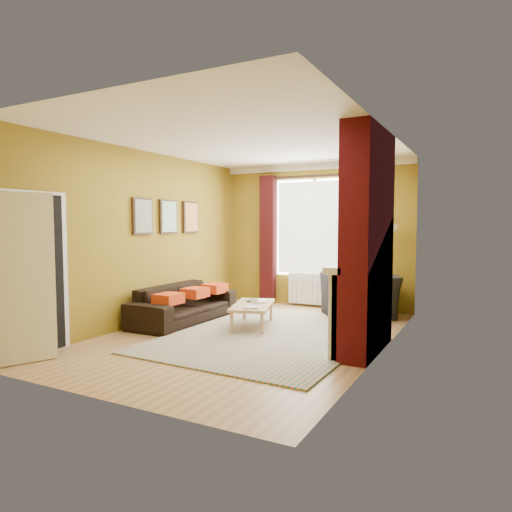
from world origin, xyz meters
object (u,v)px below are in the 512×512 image
object	(u,v)px
floor_lamp	(392,244)
coffee_table	(253,306)
wicker_stool	(342,300)
armchair	(359,296)
sofa	(184,303)

from	to	relation	value
floor_lamp	coffee_table	bearing A→B (deg)	-132.69
wicker_stool	floor_lamp	size ratio (longest dim) A/B	0.30
coffee_table	floor_lamp	distance (m)	2.74
armchair	coffee_table	world-z (taller)	armchair
armchair	coffee_table	size ratio (longest dim) A/B	0.94
armchair	floor_lamp	size ratio (longest dim) A/B	0.72
wicker_stool	floor_lamp	distance (m)	1.37
sofa	armchair	xyz separation A→B (m)	(2.49, 1.70, 0.07)
floor_lamp	sofa	bearing A→B (deg)	-145.72
coffee_table	floor_lamp	xyz separation A→B (m)	(1.75, 1.89, 0.94)
floor_lamp	armchair	bearing A→B (deg)	-145.76
armchair	wicker_stool	bearing A→B (deg)	-71.21
armchair	floor_lamp	world-z (taller)	floor_lamp
floor_lamp	wicker_stool	bearing A→B (deg)	180.00
sofa	wicker_stool	world-z (taller)	sofa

